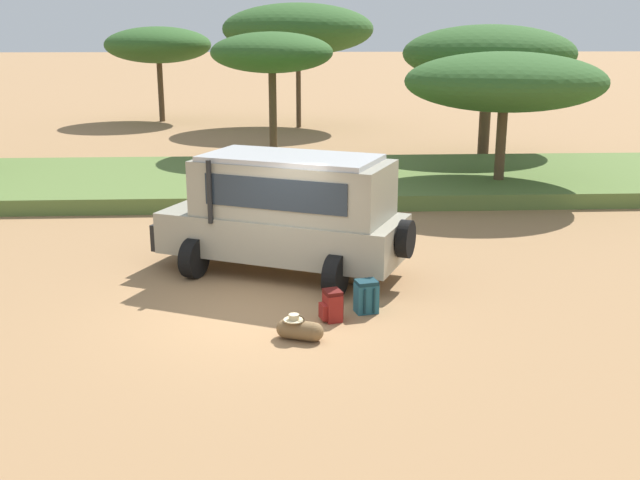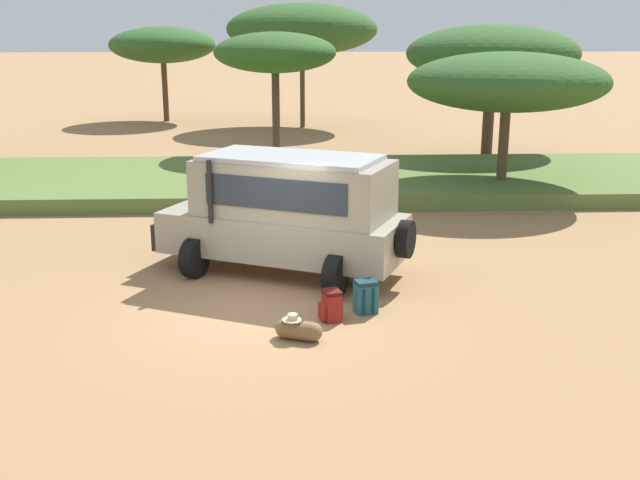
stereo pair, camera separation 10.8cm
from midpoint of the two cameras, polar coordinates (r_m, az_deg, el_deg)
The scene contains 12 objects.
ground_plane at distance 13.38m, azimuth -5.02°, elevation -5.49°, with size 320.00×320.00×0.00m, color #9E754C.
grass_bank at distance 23.81m, azimuth -4.21°, elevation 4.54°, with size 120.00×7.00×0.44m.
safari_vehicle at distance 15.12m, azimuth -2.74°, elevation 2.20°, with size 5.37×3.87×2.44m.
backpack_beside_front_wheel at distance 13.26m, azimuth 3.29°, elevation -4.32°, with size 0.44×0.46×0.59m.
backpack_cluster_center at distance 12.87m, azimuth 0.67°, elevation -5.04°, with size 0.43×0.40×0.55m.
duffel_bag_low_black_case at distance 12.15m, azimuth -1.82°, elevation -6.84°, with size 0.76×0.48×0.42m.
duffel_bag_soft_canvas at distance 14.73m, azimuth 1.92°, elevation -2.76°, with size 0.79×0.45×0.42m.
acacia_tree_left_mid at distance 42.00m, azimuth -12.30°, elevation 14.31°, with size 5.61×5.71×5.00m.
acacia_tree_centre_back at distance 28.06m, azimuth -3.80°, elevation 14.04°, with size 4.46×4.77×4.77m.
acacia_tree_right_mid at distance 38.48m, azimuth -1.77°, elevation 15.76°, with size 7.48×7.06×6.11m.
acacia_tree_far_right at distance 23.08m, azimuth 13.77°, elevation 11.63°, with size 5.90×5.48×4.22m.
acacia_tree_distant_right at distance 29.61m, azimuth 12.63°, elevation 13.67°, with size 6.47×5.99×5.03m.
Camera 1 is at (0.45, -12.46, 4.83)m, focal length 42.00 mm.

